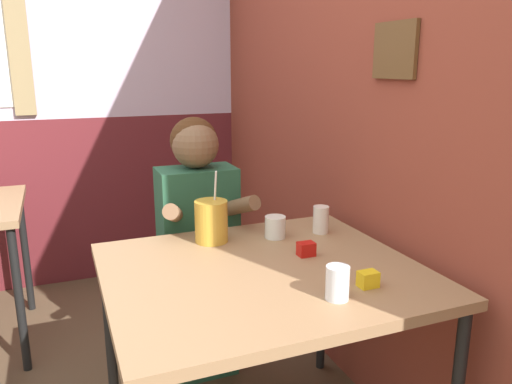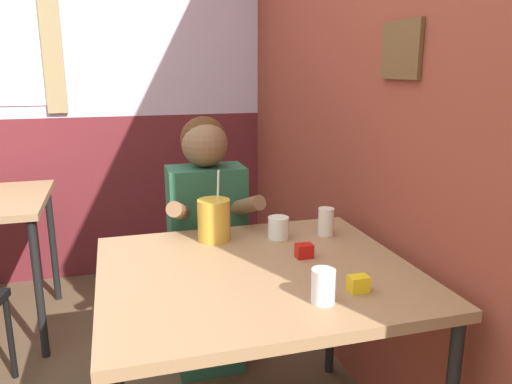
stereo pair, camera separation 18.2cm
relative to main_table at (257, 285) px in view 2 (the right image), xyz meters
name	(u,v)px [view 2 (the right image)]	position (x,y,z in m)	size (l,w,h in m)	color
brick_wall_right	(325,81)	(0.60, 0.84, 0.65)	(0.08, 4.20, 2.70)	brown
back_wall	(61,77)	(-0.73, 1.97, 0.66)	(5.57, 0.09, 2.70)	silver
main_table	(257,285)	(0.00, 0.00, 0.00)	(1.05, 0.93, 0.76)	#93704C
person_seated	(207,243)	(-0.06, 0.62, -0.06)	(0.42, 0.40, 1.21)	#235138
cocktail_pitcher	(214,220)	(-0.08, 0.32, 0.14)	(0.13, 0.13, 0.28)	gold
glass_near_pitcher	(323,286)	(0.11, -0.29, 0.11)	(0.07, 0.07, 0.10)	silver
glass_center	(278,228)	(0.17, 0.27, 0.11)	(0.08, 0.08, 0.09)	silver
glass_far_side	(326,222)	(0.36, 0.26, 0.12)	(0.06, 0.06, 0.11)	silver
condiment_ketchup	(304,251)	(0.19, 0.05, 0.09)	(0.06, 0.04, 0.05)	#B7140F
condiment_mustard	(359,284)	(0.25, -0.26, 0.09)	(0.06, 0.04, 0.05)	yellow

